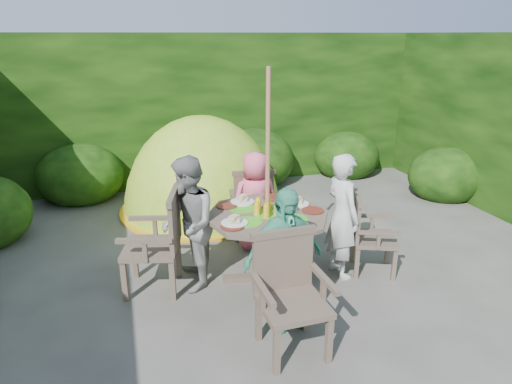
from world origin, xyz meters
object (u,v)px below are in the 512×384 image
object	(u,v)px
dome_tent	(203,208)
child_left	(188,224)
child_back	(255,201)
patio_table	(268,224)
garden_chair_left	(159,241)
garden_chair_front	(289,292)
garden_chair_right	(368,233)
parasol_pole	(268,181)
garden_chair_back	(252,202)
child_right	(342,216)
child_front	(284,259)

from	to	relation	value
dome_tent	child_left	bearing A→B (deg)	-103.17
child_back	patio_table	bearing A→B (deg)	79.22
garden_chair_left	garden_chair_front	size ratio (longest dim) A/B	1.05
patio_table	garden_chair_right	xyz separation A→B (m)	(1.10, -0.13, -0.18)
garden_chair_right	garden_chair_left	world-z (taller)	garden_chair_left
dome_tent	garden_chair_front	bearing A→B (deg)	-87.63
child_back	garden_chair_right	bearing A→B (deg)	133.70
garden_chair_front	garden_chair_right	bearing A→B (deg)	35.75
parasol_pole	garden_chair_back	bearing A→B (deg)	82.12
garden_chair_front	child_right	bearing A→B (deg)	44.34
patio_table	child_right	size ratio (longest dim) A/B	1.08
child_left	child_front	world-z (taller)	child_left
patio_table	child_front	distance (m)	0.80
garden_chair_left	garden_chair_back	distance (m)	1.56
garden_chair_left	child_right	bearing A→B (deg)	97.21
patio_table	parasol_pole	xyz separation A→B (m)	(-0.00, -0.00, 0.47)
garden_chair_right	garden_chair_front	bearing A→B (deg)	149.00
dome_tent	child_right	bearing A→B (deg)	-65.25
patio_table	dome_tent	size ratio (longest dim) A/B	0.52
garden_chair_back	garden_chair_front	size ratio (longest dim) A/B	0.94
parasol_pole	child_right	distance (m)	0.91
child_right	child_front	size ratio (longest dim) A/B	1.04
garden_chair_front	child_right	world-z (taller)	child_right
garden_chair_left	patio_table	bearing A→B (deg)	97.50
garden_chair_left	garden_chair_right	bearing A→B (deg)	97.64
patio_table	child_back	world-z (taller)	child_back
garden_chair_left	garden_chair_back	world-z (taller)	garden_chair_left
child_back	child_left	bearing A→B (deg)	33.91
parasol_pole	garden_chair_front	xyz separation A→B (m)	(-0.16, -1.08, -0.59)
patio_table	garden_chair_back	world-z (taller)	patio_table
child_left	dome_tent	bearing A→B (deg)	169.86
patio_table	dome_tent	xyz separation A→B (m)	(-0.28, 2.25, -0.63)
garden_chair_right	garden_chair_back	distance (m)	1.55
garden_chair_back	child_front	size ratio (longest dim) A/B	0.69
child_right	child_back	world-z (taller)	child_right
child_right	dome_tent	distance (m)	2.68
garden_chair_left	child_right	xyz separation A→B (m)	(1.88, -0.25, 0.14)
parasol_pole	child_back	xyz separation A→B (m)	(0.11, 0.79, -0.50)
child_right	child_left	distance (m)	1.60
garden_chair_right	dome_tent	xyz separation A→B (m)	(-1.37, 2.38, -0.45)
garden_chair_right	garden_chair_left	bearing A→B (deg)	104.91
child_front	garden_chair_left	bearing A→B (deg)	125.96
child_back	dome_tent	xyz separation A→B (m)	(-0.38, 1.46, -0.60)
child_left	garden_chair_front	bearing A→B (deg)	31.36
child_left	child_right	bearing A→B (deg)	85.71
patio_table	child_left	size ratio (longest dim) A/B	1.06
parasol_pole	child_left	bearing A→B (deg)	172.22
child_front	dome_tent	size ratio (longest dim) A/B	0.46
garden_chair_back	child_front	xyz separation A→B (m)	(-0.26, -1.88, 0.17)
patio_table	garden_chair_left	bearing A→B (deg)	172.83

